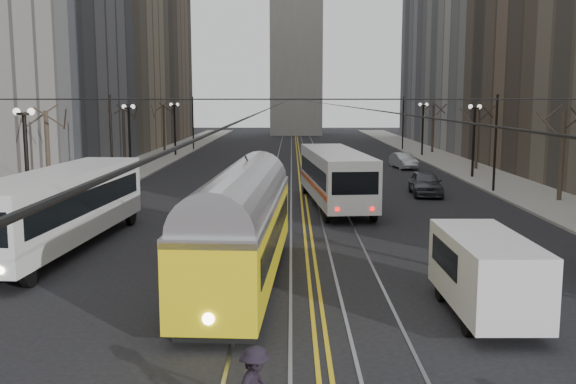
{
  "coord_description": "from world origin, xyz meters",
  "views": [
    {
      "loc": [
        -0.77,
        -13.05,
        6.31
      ],
      "look_at": [
        -0.9,
        9.69,
        3.0
      ],
      "focal_mm": 40.0,
      "sensor_mm": 36.0,
      "label": 1
    }
  ],
  "objects_px": {
    "rear_bus": "(335,179)",
    "sedan_grey": "(425,183)",
    "transit_bus": "(61,211)",
    "streetcar": "(242,236)",
    "cargo_van": "(485,277)",
    "sedan_silver": "(403,161)"
  },
  "relations": [
    {
      "from": "rear_bus",
      "to": "sedan_grey",
      "type": "relative_size",
      "value": 2.66
    },
    {
      "from": "transit_bus",
      "to": "rear_bus",
      "type": "height_order",
      "value": "transit_bus"
    },
    {
      "from": "streetcar",
      "to": "sedan_grey",
      "type": "xyz_separation_m",
      "value": [
        10.58,
        20.16,
        -0.75
      ]
    },
    {
      "from": "rear_bus",
      "to": "cargo_van",
      "type": "bearing_deg",
      "value": -86.3
    },
    {
      "from": "streetcar",
      "to": "cargo_van",
      "type": "bearing_deg",
      "value": -24.58
    },
    {
      "from": "transit_bus",
      "to": "rear_bus",
      "type": "distance_m",
      "value": 16.58
    },
    {
      "from": "sedan_grey",
      "to": "sedan_silver",
      "type": "xyz_separation_m",
      "value": [
        1.39,
        16.4,
        -0.1
      ]
    },
    {
      "from": "transit_bus",
      "to": "sedan_grey",
      "type": "relative_size",
      "value": 2.8
    },
    {
      "from": "transit_bus",
      "to": "rear_bus",
      "type": "xyz_separation_m",
      "value": [
        12.28,
        11.14,
        -0.02
      ]
    },
    {
      "from": "streetcar",
      "to": "cargo_van",
      "type": "relative_size",
      "value": 2.44
    },
    {
      "from": "streetcar",
      "to": "rear_bus",
      "type": "relative_size",
      "value": 1.05
    },
    {
      "from": "rear_bus",
      "to": "sedan_silver",
      "type": "relative_size",
      "value": 2.93
    },
    {
      "from": "sedan_grey",
      "to": "transit_bus",
      "type": "bearing_deg",
      "value": -136.29
    },
    {
      "from": "transit_bus",
      "to": "cargo_van",
      "type": "height_order",
      "value": "transit_bus"
    },
    {
      "from": "rear_bus",
      "to": "streetcar",
      "type": "bearing_deg",
      "value": -110.49
    },
    {
      "from": "transit_bus",
      "to": "sedan_silver",
      "type": "xyz_separation_m",
      "value": [
        19.94,
        32.0,
        -0.95
      ]
    },
    {
      "from": "streetcar",
      "to": "cargo_van",
      "type": "xyz_separation_m",
      "value": [
        7.35,
        -3.82,
        -0.36
      ]
    },
    {
      "from": "cargo_van",
      "to": "sedan_grey",
      "type": "xyz_separation_m",
      "value": [
        3.23,
        23.98,
        -0.39
      ]
    },
    {
      "from": "streetcar",
      "to": "cargo_van",
      "type": "distance_m",
      "value": 8.29
    },
    {
      "from": "rear_bus",
      "to": "sedan_silver",
      "type": "height_order",
      "value": "rear_bus"
    },
    {
      "from": "cargo_van",
      "to": "streetcar",
      "type": "bearing_deg",
      "value": 152.08
    },
    {
      "from": "cargo_van",
      "to": "sedan_silver",
      "type": "relative_size",
      "value": 1.27
    }
  ]
}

